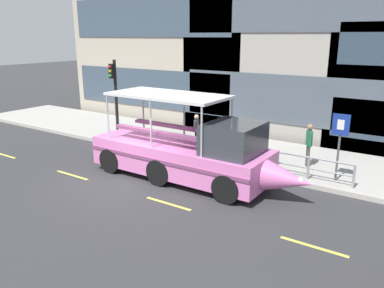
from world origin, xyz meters
TOP-DOWN VIEW (x-y plane):
  - ground_plane at (0.00, 0.00)m, footprint 120.00×120.00m
  - sidewalk at (0.00, 5.60)m, footprint 32.00×4.80m
  - curb_edge at (0.00, 3.11)m, footprint 32.00×0.18m
  - lane_centreline at (-0.00, -0.88)m, footprint 25.80×0.12m
  - curb_guardrail at (1.64, 3.45)m, footprint 11.32×0.09m
  - traffic_light_pole at (-4.62, 3.93)m, footprint 0.24×0.46m
  - parking_sign at (6.55, 3.86)m, footprint 0.60×0.12m
  - duck_tour_boat at (1.82, 1.33)m, footprint 8.84×2.48m
  - pedestrian_near_bow at (5.17, 4.89)m, footprint 0.34×0.45m
  - pedestrian_mid_left at (1.72, 4.19)m, footprint 0.43×0.32m
  - pedestrian_mid_right at (-0.09, 4.63)m, footprint 0.23×0.46m

SIDE VIEW (x-z plane):
  - ground_plane at x=0.00m, z-range 0.00..0.00m
  - lane_centreline at x=0.00m, z-range 0.00..0.01m
  - sidewalk at x=0.00m, z-range 0.00..0.18m
  - curb_edge at x=0.00m, z-range 0.00..0.18m
  - curb_guardrail at x=1.64m, z-range 0.32..1.21m
  - duck_tour_boat at x=1.82m, z-range -0.56..2.68m
  - pedestrian_mid_right at x=-0.09m, z-range 0.35..1.96m
  - pedestrian_mid_left at x=1.72m, z-range 0.35..2.03m
  - pedestrian_near_bow at x=5.17m, z-range 0.36..2.14m
  - parking_sign at x=6.55m, z-range 0.63..3.14m
  - traffic_light_pole at x=-4.62m, z-range 0.61..4.61m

